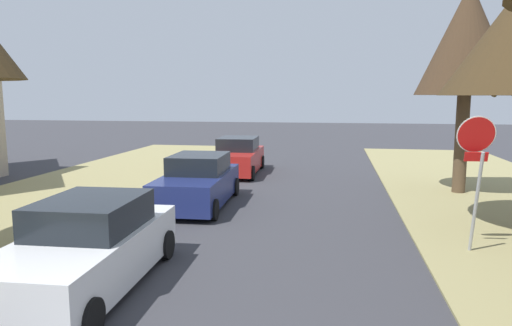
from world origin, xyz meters
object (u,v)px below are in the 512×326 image
at_px(stop_sign_far, 476,154).
at_px(parked_sedan_white, 88,248).
at_px(parked_sedan_red, 238,157).
at_px(parked_sedan_navy, 198,182).
at_px(street_tree_right_far, 468,41).

relative_size(stop_sign_far, parked_sedan_white, 0.65).
distance_m(stop_sign_far, parked_sedan_red, 11.96).
bearing_deg(parked_sedan_navy, parked_sedan_white, -90.80).
xyz_separation_m(stop_sign_far, parked_sedan_white, (-7.17, -3.09, -1.43)).
bearing_deg(stop_sign_far, parked_sedan_red, 126.91).
height_order(parked_sedan_white, parked_sedan_red, same).
distance_m(stop_sign_far, parked_sedan_white, 7.94).
relative_size(stop_sign_far, street_tree_right_far, 0.41).
height_order(parked_sedan_navy, parked_sedan_red, same).
relative_size(parked_sedan_white, parked_sedan_red, 1.00).
bearing_deg(parked_sedan_navy, stop_sign_far, -25.07).
relative_size(street_tree_right_far, parked_sedan_red, 1.58).
height_order(parked_sedan_white, parked_sedan_navy, same).
height_order(street_tree_right_far, parked_sedan_navy, street_tree_right_far).
height_order(stop_sign_far, parked_sedan_red, stop_sign_far).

